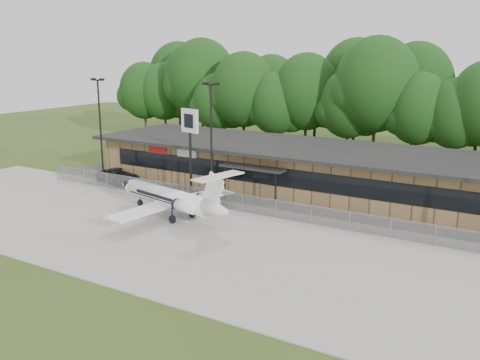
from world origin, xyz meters
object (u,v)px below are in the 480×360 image
Objects in this scene: business_jet at (172,199)px; suv at (119,176)px; terminal at (301,168)px; pole_sign at (190,130)px.

business_jet reaches higher than suv.
suv is (-16.48, -6.89, -1.45)m from terminal.
business_jet is at bearing -110.58° from terminal.
pole_sign is (-7.45, -7.14, 3.84)m from terminal.
pole_sign is at bearing -136.21° from terminal.
pole_sign is at bearing -77.94° from suv.
suv is at bearing -157.31° from terminal.
terminal is 5.21× the size of pole_sign.
business_jet is 13.14m from suv.
suv is (-11.57, 6.17, -0.83)m from business_jet.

